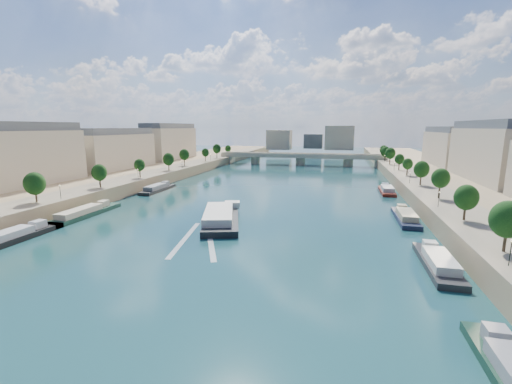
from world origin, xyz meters
The scene contains 15 objects.
ground centered at (0.00, 100.00, 0.00)m, with size 700.00×700.00×0.00m, color #0B2934.
quay_left centered at (-72.00, 100.00, 2.50)m, with size 44.00×520.00×5.00m, color #9E8460.
quay_right centered at (72.00, 100.00, 2.50)m, with size 44.00×520.00×5.00m, color #9E8460.
pave_left centered at (-57.00, 100.00, 5.05)m, with size 14.00×520.00×0.10m, color gray.
pave_right centered at (57.00, 100.00, 5.05)m, with size 14.00×520.00×0.10m, color gray.
trees_left centered at (-55.00, 102.00, 10.48)m, with size 4.80×268.80×8.26m.
trees_right centered at (55.00, 110.00, 10.48)m, with size 4.80×268.80×8.26m.
lamps_left centered at (-52.50, 90.00, 7.78)m, with size 0.36×200.36×4.28m.
lamps_right centered at (52.50, 105.00, 7.78)m, with size 0.36×200.36×4.28m.
buildings_left centered at (-85.00, 112.00, 16.45)m, with size 16.00×226.00×23.20m.
skyline centered at (3.19, 319.52, 14.66)m, with size 79.00×42.00×22.00m.
bridge centered at (0.00, 224.77, 5.08)m, with size 112.00×12.00×8.15m.
tour_barge centered at (-4.64, 75.51, 1.27)m, with size 18.04×32.95×4.30m.
wake centered at (-4.64, 59.01, 0.02)m, with size 15.19×25.80×0.04m.
moored_barges_right centered at (45.50, 56.22, 0.84)m, with size 5.00×161.36×3.60m.
Camera 1 is at (26.95, -11.78, 25.90)m, focal length 24.00 mm.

